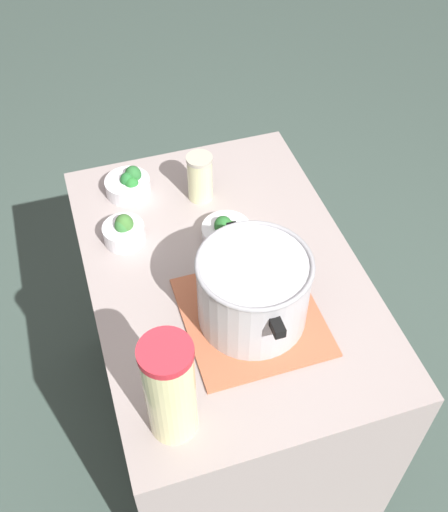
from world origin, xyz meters
TOP-DOWN VIEW (x-y plane):
  - ground_plane at (0.00, 0.00)m, footprint 8.00×8.00m
  - counter_slab at (0.00, 0.00)m, footprint 1.01×0.69m
  - dish_cloth at (0.17, 0.02)m, footprint 0.34×0.32m
  - cooking_pot at (0.17, 0.02)m, footprint 0.33×0.27m
  - lemonade_pitcher at (0.38, -0.23)m, footprint 0.11×0.11m
  - mason_jar at (-0.28, 0.02)m, footprint 0.07×0.07m
  - broccoli_bowl_front at (-0.18, -0.22)m, footprint 0.11×0.11m
  - broccoli_bowl_center at (-0.36, -0.17)m, footprint 0.13×0.13m
  - broccoli_bowl_back at (-0.10, 0.04)m, footprint 0.13×0.13m

SIDE VIEW (x-z plane):
  - ground_plane at x=0.00m, z-range 0.00..0.00m
  - counter_slab at x=0.00m, z-range 0.00..0.85m
  - dish_cloth at x=0.17m, z-range 0.85..0.86m
  - broccoli_bowl_back at x=-0.10m, z-range 0.84..0.92m
  - broccoli_bowl_center at x=-0.36m, z-range 0.84..0.92m
  - broccoli_bowl_front at x=-0.18m, z-range 0.85..0.93m
  - mason_jar at x=-0.28m, z-range 0.85..1.00m
  - cooking_pot at x=0.17m, z-range 0.87..1.06m
  - lemonade_pitcher at x=0.38m, z-range 0.86..1.14m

